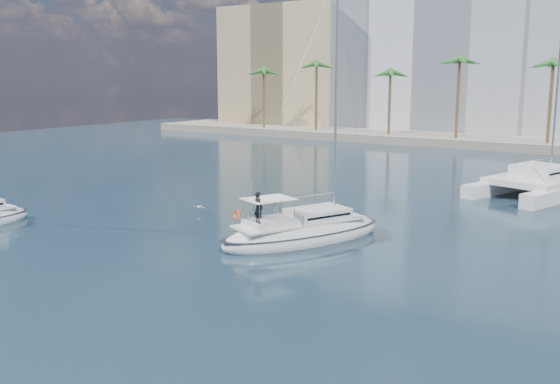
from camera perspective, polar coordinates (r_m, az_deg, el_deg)
The scene contains 9 objects.
ground at distance 37.17m, azimuth -2.67°, elevation -4.59°, with size 160.00×160.00×0.00m, color black.
quay at distance 92.83m, azimuth 20.26°, elevation 4.28°, with size 120.00×14.00×1.20m, color gray.
building_modern at distance 107.28m, azimuth 15.90°, elevation 12.46°, with size 42.00×16.00×28.00m, color white.
building_tan_left at distance 116.57m, azimuth 0.75°, elevation 11.20°, with size 22.00×14.00×22.00m, color tan.
palm_left at distance 102.15m, azimuth 0.87°, elevation 10.88°, with size 3.60×3.60×12.30m.
palm_centre at distance 88.49m, azimuth 20.04°, elevation 10.31°, with size 3.60×3.60×12.30m.
main_sloop at distance 37.34m, azimuth 2.12°, elevation -3.70°, with size 7.70×11.48×16.35m.
catamaran at distance 55.64m, azimuth 22.47°, elevation 0.92°, with size 9.76×13.88×18.28m.
seagull at distance 45.29m, azimuth -7.40°, elevation -1.35°, with size 0.98×0.42×0.18m.
Camera 1 is at (21.28, -28.89, 9.71)m, focal length 40.00 mm.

